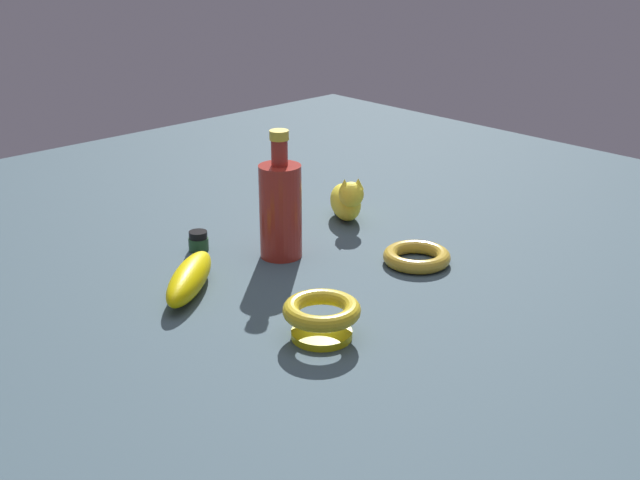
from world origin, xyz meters
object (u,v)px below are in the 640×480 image
Objects in this scene: bowl at (322,315)px; nail_polish_jar at (198,241)px; banana at (189,278)px; bangle at (417,257)px; bottle_tall at (280,208)px; cat_figurine at (347,200)px.

nail_polish_jar is at bearing 80.60° from bowl.
banana is 0.37m from bangle.
bowl is at bearing -164.82° from bangle.
bottle_tall is at bearing 128.51° from bangle.
bottle_tall is 0.16m from nail_polish_jar.
cat_figurine is 0.45m from bowl.
banana reaches higher than bangle.
bottle_tall is at bearing -34.98° from banana.
bowl is 0.29m from bangle.
nail_polish_jar is at bearing 128.03° from bangle.
banana is at bearing 154.16° from bangle.
bottle_tall is at bearing -52.74° from nail_polish_jar.
banana is 1.45× the size of cat_figurine.
banana is 0.24m from bowl.
cat_figurine reaches higher than bangle.
bangle is (-0.06, -0.22, -0.03)m from cat_figurine.
cat_figurine is 0.23m from bangle.
bangle is at bearing -51.97° from nail_polish_jar.
nail_polish_jar is at bearing 166.95° from cat_figurine.
nail_polish_jar is (-0.22, 0.29, 0.01)m from bangle.
banana is 0.16m from nail_polish_jar.
bowl is 3.07× the size of nail_polish_jar.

